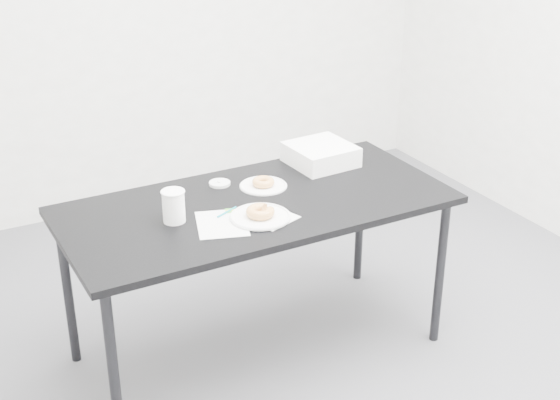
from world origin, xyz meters
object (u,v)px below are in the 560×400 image
plate_near (260,217)px  plate_far (263,186)px  coffee_cup (174,206)px  scorecard (222,224)px  bakery_box (321,154)px  donut_near (260,212)px  table (257,214)px  donut_far (263,182)px  pen (227,212)px

plate_near → plate_far: 0.32m
plate_far → coffee_cup: (-0.48, -0.14, 0.07)m
scorecard → bakery_box: bakery_box is taller
plate_near → plate_far: bearing=60.9°
plate_far → coffee_cup: 0.51m
coffee_cup → bakery_box: size_ratio=0.48×
donut_near → coffee_cup: bearing=156.7°
table → plate_far: plate_far is taller
donut_near → plate_far: donut_near is taller
donut_near → plate_near: bearing=0.0°
plate_near → donut_far: bearing=60.9°
plate_near → coffee_cup: 0.36m
coffee_cup → donut_far: bearing=16.6°
pen → scorecard: bearing=-151.6°
table → scorecard: bearing=-151.1°
bakery_box → donut_far: bearing=-166.4°
plate_near → bakery_box: size_ratio=0.89×
pen → donut_near: 0.15m
table → donut_far: (0.10, 0.13, 0.08)m
plate_near → donut_far: size_ratio=2.52×
pen → plate_near: same height
table → plate_far: 0.18m
scorecard → plate_near: plate_near is taller
scorecard → bakery_box: bearing=46.1°
plate_near → donut_near: donut_near is taller
table → scorecard: (-0.22, -0.12, 0.06)m
plate_near → pen: bearing=133.7°
scorecard → plate_far: (0.32, 0.26, 0.00)m
plate_near → plate_far: (0.16, 0.28, -0.00)m
donut_near → donut_far: (0.16, 0.28, -0.01)m
scorecard → donut_near: donut_near is taller
table → plate_near: size_ratio=6.66×
plate_near → bakery_box: (0.52, 0.40, 0.04)m
coffee_cup → table: bearing=1.7°
pen → plate_far: bearing=8.7°
scorecard → plate_near: (0.16, -0.03, 0.01)m
plate_near → donut_near: bearing=0.0°
pen → bakery_box: bearing=-0.5°
table → plate_near: plate_near is taller
pen → bakery_box: (0.63, 0.29, 0.04)m
scorecard → plate_far: plate_far is taller
plate_near → plate_far: size_ratio=1.18×
scorecard → plate_far: 0.41m
pen → donut_far: donut_far is taller
scorecard → table: bearing=47.2°
plate_near → bakery_box: 0.66m
table → coffee_cup: 0.40m
scorecard → donut_far: bearing=56.4°
pen → plate_near: 0.15m
pen → coffee_cup: (-0.22, 0.03, 0.06)m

